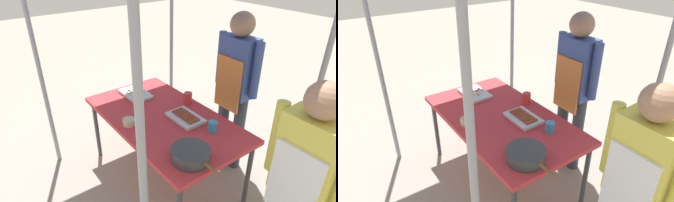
% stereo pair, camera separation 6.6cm
% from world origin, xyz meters
% --- Properties ---
extents(ground_plane, '(18.00, 18.00, 0.00)m').
position_xyz_m(ground_plane, '(0.00, 0.00, 0.00)').
color(ground_plane, gray).
extents(stall_table, '(1.60, 0.90, 0.75)m').
position_xyz_m(stall_table, '(0.00, 0.00, 0.70)').
color(stall_table, '#C63338').
rests_on(stall_table, ground).
extents(tray_grilled_sausages, '(0.34, 0.23, 0.06)m').
position_xyz_m(tray_grilled_sausages, '(0.16, 0.13, 0.77)').
color(tray_grilled_sausages, silver).
rests_on(tray_grilled_sausages, stall_table).
extents(tray_meat_skewers, '(0.36, 0.24, 0.04)m').
position_xyz_m(tray_meat_skewers, '(-0.53, 0.01, 0.77)').
color(tray_meat_skewers, silver).
rests_on(tray_meat_skewers, stall_table).
extents(cooking_wok, '(0.46, 0.30, 0.10)m').
position_xyz_m(cooking_wok, '(0.62, -0.20, 0.80)').
color(cooking_wok, '#38383A').
rests_on(cooking_wok, stall_table).
extents(condiment_bowl, '(0.11, 0.11, 0.06)m').
position_xyz_m(condiment_bowl, '(-0.07, -0.33, 0.78)').
color(condiment_bowl, '#BFB28C').
rests_on(condiment_bowl, stall_table).
extents(drink_cup_near_edge, '(0.08, 0.08, 0.09)m').
position_xyz_m(drink_cup_near_edge, '(0.44, 0.20, 0.80)').
color(drink_cup_near_edge, '#338CBF').
rests_on(drink_cup_near_edge, stall_table).
extents(drink_cup_by_wok, '(0.08, 0.08, 0.11)m').
position_xyz_m(drink_cup_by_wok, '(-0.07, 0.35, 0.81)').
color(drink_cup_by_wok, red).
rests_on(drink_cup_by_wok, stall_table).
extents(vendor_woman, '(0.52, 0.23, 1.66)m').
position_xyz_m(vendor_woman, '(0.19, 0.73, 0.99)').
color(vendor_woman, '#333842').
rests_on(vendor_woman, ground).
extents(customer_nearby, '(0.52, 0.23, 1.56)m').
position_xyz_m(customer_nearby, '(1.31, 0.10, 0.92)').
color(customer_nearby, '#595147').
rests_on(customer_nearby, ground).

